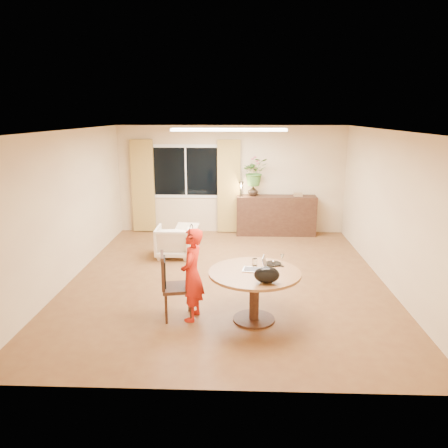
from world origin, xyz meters
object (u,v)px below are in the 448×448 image
at_px(dining_table, 254,282).
at_px(dining_chair, 178,286).
at_px(armchair, 174,241).
at_px(sideboard, 276,215).
at_px(child, 192,274).

xyz_separation_m(dining_table, dining_chair, (-1.09, 0.05, -0.09)).
distance_m(armchair, sideboard, 2.86).
bearing_deg(sideboard, dining_table, -98.12).
bearing_deg(dining_table, sideboard, 81.88).
xyz_separation_m(dining_chair, armchair, (-0.48, 2.77, -0.17)).
height_order(dining_table, dining_chair, dining_chair).
bearing_deg(armchair, dining_table, 118.91).
height_order(dining_chair, armchair, dining_chair).
distance_m(dining_chair, armchair, 2.82).
height_order(child, sideboard, child).
xyz_separation_m(child, armchair, (-0.69, 2.79, -0.35)).
xyz_separation_m(dining_table, armchair, (-1.57, 2.82, -0.26)).
bearing_deg(child, sideboard, 170.17).
bearing_deg(sideboard, armchair, -141.24).
height_order(dining_table, child, child).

